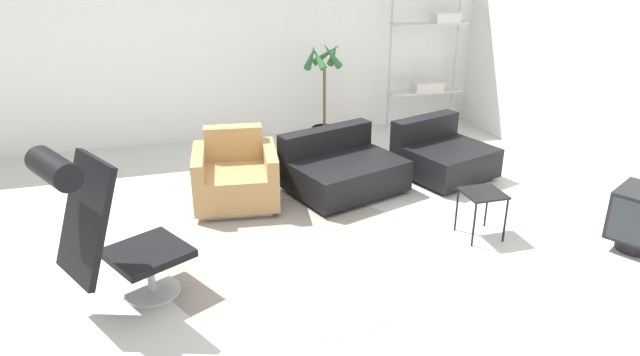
% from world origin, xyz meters
% --- Properties ---
extents(ground_plane, '(12.00, 12.00, 0.00)m').
position_xyz_m(ground_plane, '(0.00, 0.00, 0.00)').
color(ground_plane, silver).
extents(wall_back, '(12.00, 0.09, 2.80)m').
position_xyz_m(wall_back, '(-0.00, 3.17, 1.40)').
color(wall_back, white).
rests_on(wall_back, ground_plane).
extents(wall_right, '(0.06, 12.00, 2.80)m').
position_xyz_m(wall_right, '(3.49, 0.00, 1.40)').
color(wall_right, white).
rests_on(wall_right, ground_plane).
extents(round_rug, '(2.43, 2.43, 0.01)m').
position_xyz_m(round_rug, '(-0.07, -0.33, 0.00)').
color(round_rug, gray).
rests_on(round_rug, ground_plane).
extents(lounge_chair, '(1.08, 0.92, 1.33)m').
position_xyz_m(lounge_chair, '(-1.63, -0.74, 0.74)').
color(lounge_chair, '#BCBCC1').
rests_on(lounge_chair, ground_plane).
extents(armchair_red, '(0.95, 0.91, 0.78)m').
position_xyz_m(armchair_red, '(-0.46, 0.91, 0.29)').
color(armchair_red, silver).
rests_on(armchair_red, ground_plane).
extents(couch_low, '(1.41, 1.26, 0.65)m').
position_xyz_m(couch_low, '(0.73, 0.92, 0.24)').
color(couch_low, black).
rests_on(couch_low, ground_plane).
extents(couch_second, '(1.19, 1.18, 0.65)m').
position_xyz_m(couch_second, '(2.01, 1.03, 0.24)').
color(couch_second, black).
rests_on(couch_second, ground_plane).
extents(side_table, '(0.36, 0.36, 0.46)m').
position_xyz_m(side_table, '(1.66, -0.45, 0.39)').
color(side_table, black).
rests_on(side_table, ground_plane).
extents(potted_plant, '(0.58, 0.54, 1.43)m').
position_xyz_m(potted_plant, '(0.99, 2.55, 0.55)').
color(potted_plant, brown).
rests_on(potted_plant, ground_plane).
extents(shelf_unit, '(1.10, 0.28, 1.95)m').
position_xyz_m(shelf_unit, '(2.70, 2.84, 1.07)').
color(shelf_unit, '#BCBCC1').
rests_on(shelf_unit, ground_plane).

